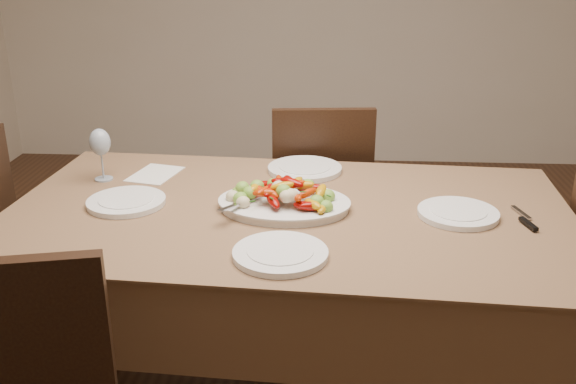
% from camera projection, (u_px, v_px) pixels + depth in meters
% --- Properties ---
extents(dining_table, '(1.90, 1.15, 0.76)m').
position_uv_depth(dining_table, '(288.00, 310.00, 2.23)').
color(dining_table, brown).
rests_on(dining_table, ground).
extents(chair_far, '(0.46, 0.46, 0.95)m').
position_uv_depth(chair_far, '(318.00, 201.00, 2.92)').
color(chair_far, black).
rests_on(chair_far, ground).
extents(serving_platter, '(0.44, 0.34, 0.02)m').
position_uv_depth(serving_platter, '(284.00, 205.00, 2.10)').
color(serving_platter, white).
rests_on(serving_platter, dining_table).
extents(roasted_vegetables, '(0.36, 0.25, 0.09)m').
position_uv_depth(roasted_vegetables, '(284.00, 189.00, 2.08)').
color(roasted_vegetables, '#770602').
rests_on(roasted_vegetables, serving_platter).
extents(serving_spoon, '(0.27, 0.19, 0.03)m').
position_uv_depth(serving_spoon, '(263.00, 198.00, 2.06)').
color(serving_spoon, '#9EA0A8').
rests_on(serving_spoon, serving_platter).
extents(plate_left, '(0.26, 0.26, 0.02)m').
position_uv_depth(plate_left, '(126.00, 202.00, 2.13)').
color(plate_left, white).
rests_on(plate_left, dining_table).
extents(plate_right, '(0.26, 0.26, 0.02)m').
position_uv_depth(plate_right, '(458.00, 213.00, 2.04)').
color(plate_right, white).
rests_on(plate_right, dining_table).
extents(plate_far, '(0.28, 0.28, 0.02)m').
position_uv_depth(plate_far, '(305.00, 169.00, 2.44)').
color(plate_far, white).
rests_on(plate_far, dining_table).
extents(plate_near, '(0.27, 0.27, 0.02)m').
position_uv_depth(plate_near, '(280.00, 254.00, 1.77)').
color(plate_near, white).
rests_on(plate_near, dining_table).
extents(wine_glass, '(0.08, 0.08, 0.20)m').
position_uv_depth(wine_glass, '(101.00, 153.00, 2.32)').
color(wine_glass, '#8C99A5').
rests_on(wine_glass, dining_table).
extents(menu_card, '(0.20, 0.24, 0.00)m').
position_uv_depth(menu_card, '(155.00, 174.00, 2.41)').
color(menu_card, silver).
rests_on(menu_card, dining_table).
extents(table_knife, '(0.06, 0.20, 0.01)m').
position_uv_depth(table_knife, '(525.00, 220.00, 2.00)').
color(table_knife, '#9EA0A8').
rests_on(table_knife, dining_table).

